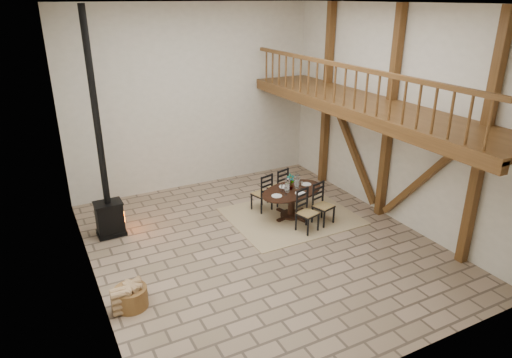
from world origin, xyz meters
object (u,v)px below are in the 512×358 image
log_basket (131,297)px  log_stack (122,301)px  wood_stove (106,189)px  dining_table (292,201)px

log_basket → log_stack: log_basket is taller
wood_stove → log_basket: wood_stove is taller
log_basket → wood_stove: bearing=85.9°
dining_table → log_basket: dining_table is taller
dining_table → log_stack: bearing=-173.6°
dining_table → log_basket: size_ratio=3.70×
dining_table → log_stack: dining_table is taller
dining_table → log_stack: (-4.55, -1.83, -0.18)m
wood_stove → log_basket: bearing=-94.9°
dining_table → log_basket: (-4.37, -1.74, -0.21)m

